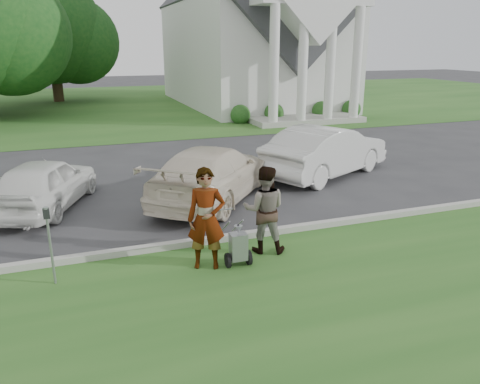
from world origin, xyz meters
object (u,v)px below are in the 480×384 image
parking_meter_near (49,237)px  car_b (45,183)px  church (252,16)px  person_left (206,220)px  tree_back (52,36)px  person_right (264,210)px  car_c (213,173)px  car_d (326,151)px  striping_cart (238,247)px

parking_meter_near → car_b: bearing=93.5°
church → person_left: size_ratio=12.36×
tree_back → person_right: 30.74m
car_b → car_c: 4.37m
car_c → car_d: (4.17, 1.15, 0.07)m
person_right → tree_back: bearing=-60.0°
tree_back → car_c: 27.17m
parking_meter_near → car_c: 5.48m
tree_back → person_left: tree_back is taller
car_c → striping_cart: bearing=119.3°
person_left → car_d: size_ratio=0.39×
person_left → person_right: (1.30, 0.31, -0.07)m
church → parking_meter_near: bearing=-118.6°
church → car_c: size_ratio=4.71×
person_left → car_c: 4.19m
church → tree_back: bearing=152.2°
church → person_right: church is taller
car_d → tree_back: bearing=-8.2°
tree_back → car_c: tree_back is taller
church → striping_cart: size_ratio=24.72×
church → parking_meter_near: church is taller
tree_back → car_d: (8.49, -25.38, -3.91)m
church → striping_cart: (-9.40, -23.76, -5.55)m
church → car_c: 22.10m
tree_back → car_c: (4.32, -26.52, -3.99)m
person_left → car_c: size_ratio=0.38×
tree_back → parking_meter_near: size_ratio=6.61×
church → person_right: 25.38m
person_right → church: bearing=-88.6°
church → car_b: church is taller
church → car_b: size_ratio=6.06×
striping_cart → car_c: 4.19m
church → car_d: (-4.52, -18.50, -5.12)m
tree_back → car_b: tree_back is taller
church → person_left: church is taller
car_b → car_d: bearing=-155.3°
person_right → car_d: person_right is taller
striping_cart → car_b: bearing=128.1°
car_b → car_d: (8.48, 0.43, 0.14)m
person_left → person_right: bearing=33.3°
striping_cart → person_right: 0.99m
tree_back → car_b: (0.01, -25.81, -4.05)m
car_c → person_right: bearing=129.2°
car_c → car_d: 4.32m
striping_cart → car_d: bearing=48.6°
church → striping_cart: bearing=-111.6°
striping_cart → car_c: bearing=81.6°
car_c → car_d: size_ratio=1.03×
person_left → car_b: person_left is taller
church → parking_meter_near: (-12.73, -23.35, -5.02)m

